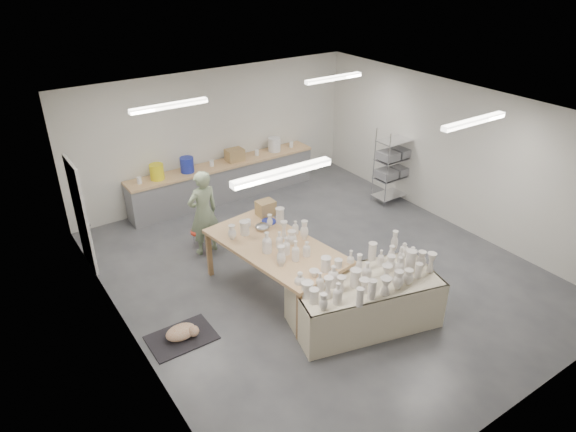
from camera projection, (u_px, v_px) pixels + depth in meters
room at (314, 168)px, 8.64m from camera, size 8.00×8.02×3.00m
back_counter at (224, 180)px, 12.05m from camera, size 4.60×0.60×1.24m
wire_shelf at (394, 164)px, 11.77m from camera, size 0.88×0.48×1.80m
drying_table at (364, 299)px, 8.06m from camera, size 2.50×1.65×1.18m
work_table at (275, 242)px, 8.66m from camera, size 1.60×2.66×1.30m
rug at (182, 338)px, 7.93m from camera, size 1.00×0.70×0.02m
cat at (183, 332)px, 7.88m from camera, size 0.53×0.41×0.21m
potter at (203, 213)px, 9.78m from camera, size 0.66×0.46×1.71m
red_stool at (200, 232)px, 10.23m from camera, size 0.39×0.39×0.34m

